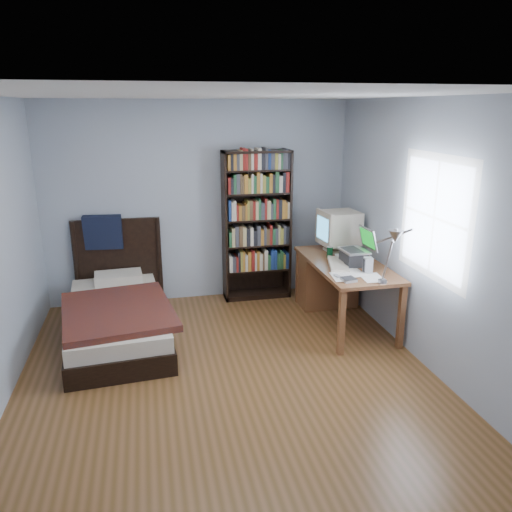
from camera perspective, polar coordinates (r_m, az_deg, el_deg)
The scene contains 14 objects.
room at distance 4.31m, azimuth -3.13°, elevation 1.12°, with size 4.20×4.24×2.50m.
desk at distance 6.16m, azimuth 8.61°, elevation -2.39°, with size 0.75×1.55×0.73m.
crt_monitor at distance 6.06m, azimuth 9.43°, elevation 3.13°, with size 0.46×0.43×0.50m.
laptop at distance 5.60m, azimuth 11.25°, elevation 0.15°, with size 0.35×0.35×0.42m.
desk_lamp at distance 4.54m, azimuth 15.47°, elevation 1.58°, with size 0.26×0.57×0.67m.
keyboard at distance 5.55m, azimuth 9.37°, elevation -0.94°, with size 0.20×0.51×0.04m, color beige.
speaker at distance 5.36m, azimuth 12.68°, elevation -1.04°, with size 0.08×0.08×0.17m, color #99999C.
soda_can at distance 5.83m, azimuth 8.43°, elevation 0.42°, with size 0.07×0.07×0.13m, color #063318.
mouse at distance 5.89m, azimuth 9.32°, elevation 0.08°, with size 0.06×0.11×0.04m, color silver.
phone_silver at distance 5.39m, azimuth 9.22°, elevation -1.56°, with size 0.05×0.10×0.02m, color silver.
phone_grey at distance 5.18m, azimuth 9.28°, elevation -2.30°, with size 0.04×0.09×0.02m, color #99999C.
external_drive at distance 5.09m, azimuth 10.55°, elevation -2.67°, with size 0.13×0.13×0.03m, color #99999C.
bookshelf at distance 6.35m, azimuth 0.08°, elevation 3.47°, with size 0.86×0.30×1.90m.
bed at distance 5.67m, azimuth -15.58°, elevation -6.26°, with size 1.24×2.12×1.16m.
Camera 1 is at (-0.64, -4.10, 2.41)m, focal length 35.00 mm.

